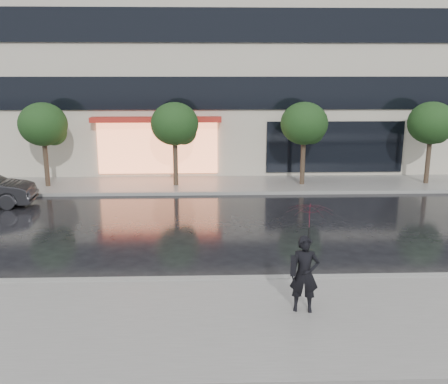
{
  "coord_description": "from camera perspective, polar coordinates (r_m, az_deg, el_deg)",
  "views": [
    {
      "loc": [
        -1.49,
        -13.08,
        5.36
      ],
      "look_at": [
        -0.95,
        3.22,
        1.4
      ],
      "focal_mm": 40.0,
      "sensor_mm": 36.0,
      "label": 1
    }
  ],
  "objects": [
    {
      "name": "tree_far_east",
      "position": [
        25.52,
        22.72,
        7.13
      ],
      "size": [
        2.2,
        2.2,
        3.99
      ],
      "color": "#33261C",
      "rests_on": "ground"
    },
    {
      "name": "curb_near",
      "position": [
        13.27,
        4.78,
        -9.9
      ],
      "size": [
        60.0,
        0.25,
        0.14
      ],
      "primitive_type": "cube",
      "color": "gray",
      "rests_on": "ground"
    },
    {
      "name": "curb_far",
      "position": [
        22.27,
        1.99,
        -0.1
      ],
      "size": [
        60.0,
        0.25,
        0.14
      ],
      "primitive_type": "cube",
      "color": "gray",
      "rests_on": "ground"
    },
    {
      "name": "sidewalk_near",
      "position": [
        11.27,
        6.13,
        -14.51
      ],
      "size": [
        60.0,
        4.5,
        0.12
      ],
      "primitive_type": "cube",
      "color": "slate",
      "rests_on": "ground"
    },
    {
      "name": "tree_mid_west",
      "position": [
        23.28,
        -5.51,
        7.58
      ],
      "size": [
        2.2,
        2.2,
        3.99
      ],
      "color": "#33261C",
      "rests_on": "ground"
    },
    {
      "name": "ground",
      "position": [
        14.21,
        4.31,
        -8.55
      ],
      "size": [
        120.0,
        120.0,
        0.0
      ],
      "primitive_type": "plane",
      "color": "black",
      "rests_on": "ground"
    },
    {
      "name": "pedestrian_with_umbrella",
      "position": [
        11.04,
        9.53,
        -5.59
      ],
      "size": [
        1.14,
        1.16,
        2.49
      ],
      "rotation": [
        0.0,
        0.0,
        -0.15
      ],
      "color": "black",
      "rests_on": "sidewalk_near"
    },
    {
      "name": "tree_far_west",
      "position": [
        24.4,
        -19.83,
        7.12
      ],
      "size": [
        2.2,
        2.2,
        3.99
      ],
      "color": "#33261C",
      "rests_on": "ground"
    },
    {
      "name": "tree_mid_east",
      "position": [
        23.68,
        9.27,
        7.57
      ],
      "size": [
        2.2,
        2.2,
        3.99
      ],
      "color": "#33261C",
      "rests_on": "ground"
    },
    {
      "name": "office_building",
      "position": [
        31.3,
        0.9,
        20.34
      ],
      "size": [
        30.0,
        12.76,
        18.0
      ],
      "color": "#B7AF9B",
      "rests_on": "ground"
    },
    {
      "name": "sidewalk_far",
      "position": [
        23.97,
        1.71,
        0.87
      ],
      "size": [
        60.0,
        3.5,
        0.12
      ],
      "primitive_type": "cube",
      "color": "slate",
      "rests_on": "ground"
    }
  ]
}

